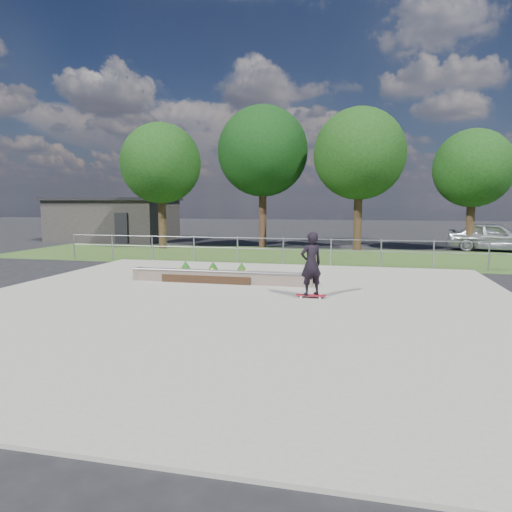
{
  "coord_description": "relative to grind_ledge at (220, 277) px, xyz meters",
  "views": [
    {
      "loc": [
        3.18,
        -11.43,
        2.66
      ],
      "look_at": [
        0.2,
        1.5,
        1.1
      ],
      "focal_mm": 32.0,
      "sensor_mm": 36.0,
      "label": 1
    }
  ],
  "objects": [
    {
      "name": "tree_far_right",
      "position": [
        10.25,
        12.93,
        4.21
      ],
      "size": [
        4.2,
        4.2,
        6.6
      ],
      "color": "#342114",
      "rests_on": "ground"
    },
    {
      "name": "tree_mid_left",
      "position": [
        -1.25,
        12.43,
        5.34
      ],
      "size": [
        5.25,
        5.25,
        8.25
      ],
      "color": "#321D14",
      "rests_on": "ground"
    },
    {
      "name": "concrete_slab",
      "position": [
        1.25,
        -2.57,
        -0.23
      ],
      "size": [
        15.0,
        15.0,
        0.06
      ],
      "primitive_type": "cube",
      "color": "gray",
      "rests_on": "ground"
    },
    {
      "name": "grass_verge",
      "position": [
        1.25,
        8.43,
        -0.25
      ],
      "size": [
        30.0,
        8.0,
        0.02
      ],
      "primitive_type": "cube",
      "color": "#324E1F",
      "rests_on": "ground"
    },
    {
      "name": "ground",
      "position": [
        1.25,
        -2.57,
        -0.26
      ],
      "size": [
        120.0,
        120.0,
        0.0
      ],
      "primitive_type": "plane",
      "color": "black",
      "rests_on": "ground"
    },
    {
      "name": "grind_ledge",
      "position": [
        0.0,
        0.0,
        0.0
      ],
      "size": [
        6.0,
        0.44,
        0.43
      ],
      "color": "brown",
      "rests_on": "concrete_slab"
    },
    {
      "name": "skateboarder",
      "position": [
        3.13,
        -1.7,
        0.74
      ],
      "size": [
        0.8,
        0.7,
        1.81
      ],
      "color": "white",
      "rests_on": "concrete_slab"
    },
    {
      "name": "fence",
      "position": [
        1.25,
        4.93,
        0.51
      ],
      "size": [
        20.06,
        0.06,
        1.2
      ],
      "color": "gray",
      "rests_on": "ground"
    },
    {
      "name": "building",
      "position": [
        -12.75,
        15.43,
        1.25
      ],
      "size": [
        8.4,
        5.4,
        3.0
      ],
      "color": "#2C2927",
      "rests_on": "ground"
    },
    {
      "name": "parked_car",
      "position": [
        11.55,
        13.17,
        0.54
      ],
      "size": [
        5.04,
        3.2,
        1.6
      ],
      "primitive_type": "imported",
      "rotation": [
        0.0,
        0.0,
        1.27
      ],
      "color": "#9EA1A7",
      "rests_on": "ground"
    },
    {
      "name": "tree_mid_right",
      "position": [
        4.25,
        11.43,
        4.97
      ],
      "size": [
        4.9,
        4.9,
        7.7
      ],
      "color": "#301F13",
      "rests_on": "ground"
    },
    {
      "name": "tree_far_left",
      "position": [
        -6.75,
        10.43,
        4.59
      ],
      "size": [
        4.55,
        4.55,
        7.15
      ],
      "color": "#312213",
      "rests_on": "ground"
    },
    {
      "name": "planter_bed",
      "position": [
        -0.43,
        0.4,
        -0.02
      ],
      "size": [
        3.0,
        1.2,
        0.61
      ],
      "color": "black",
      "rests_on": "concrete_slab"
    }
  ]
}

